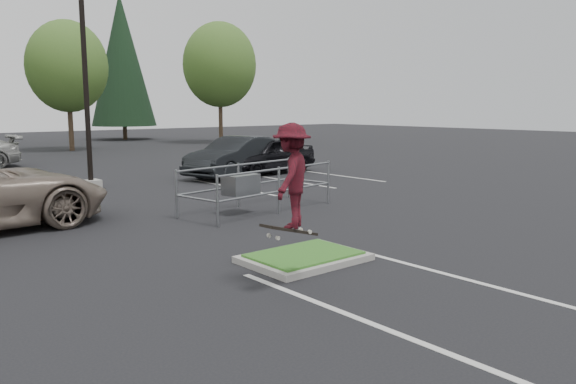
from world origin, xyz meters
TOP-DOWN VIEW (x-y plane):
  - ground at (0.00, 0.00)m, footprint 120.00×120.00m
  - grass_median at (0.00, 0.00)m, footprint 2.20×1.60m
  - stall_lines at (-1.35, 6.02)m, footprint 22.62×17.60m
  - light_pole at (0.50, 12.00)m, footprint 0.70×0.60m
  - decid_c at (5.99, 29.83)m, footprint 5.12×5.12m
  - decid_d at (17.99, 30.33)m, footprint 5.76×5.76m
  - conif_c at (14.00, 39.50)m, footprint 5.50×5.50m
  - cart_corral at (1.99, 4.68)m, footprint 4.73×2.33m
  - skateboarder at (-1.20, -1.00)m, footprint 1.23×1.11m
  - car_r_charc at (6.50, 11.50)m, footprint 5.31×3.08m
  - car_r_black at (8.11, 11.50)m, footprint 4.91×2.46m

SIDE VIEW (x-z plane):
  - ground at x=0.00m, z-range 0.00..0.00m
  - stall_lines at x=-1.35m, z-range 0.00..0.01m
  - grass_median at x=0.00m, z-range 0.00..0.16m
  - car_r_black at x=8.11m, z-range 0.00..1.61m
  - cart_corral at x=1.99m, z-range 0.16..1.45m
  - car_r_charc at x=6.50m, z-range 0.00..1.65m
  - skateboarder at x=-1.20m, z-range 0.88..2.74m
  - light_pole at x=0.50m, z-range -0.50..9.62m
  - decid_c at x=5.99m, z-range 1.06..9.45m
  - decid_d at x=17.99m, z-range 1.20..10.63m
  - conif_c at x=14.00m, z-range 0.60..13.10m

